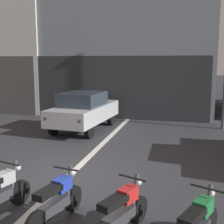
# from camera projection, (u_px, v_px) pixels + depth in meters

# --- Properties ---
(ground_plane) EXTENTS (120.00, 120.00, 0.00)m
(ground_plane) POSITION_uv_depth(u_px,v_px,m) (68.00, 177.00, 7.82)
(ground_plane) COLOR #333338
(lane_centre_line) EXTENTS (0.20, 18.00, 0.01)m
(lane_centre_line) POSITION_uv_depth(u_px,v_px,m) (119.00, 128.00, 13.56)
(lane_centre_line) COLOR silver
(lane_centre_line) RESTS_ON ground
(building_mid_block) EXTENTS (10.12, 8.32, 10.25)m
(building_mid_block) POSITION_uv_depth(u_px,v_px,m) (128.00, 26.00, 18.90)
(building_mid_block) COLOR gray
(building_mid_block) RESTS_ON ground
(car_silver_crossing_near) EXTENTS (2.09, 4.23, 1.64)m
(car_silver_crossing_near) POSITION_uv_depth(u_px,v_px,m) (84.00, 110.00, 13.03)
(car_silver_crossing_near) COLOR black
(car_silver_crossing_near) RESTS_ON ground
(motorcycle_blue_row_centre) EXTENTS (0.55, 1.65, 0.98)m
(motorcycle_blue_row_centre) POSITION_uv_depth(u_px,v_px,m) (56.00, 201.00, 5.49)
(motorcycle_blue_row_centre) COLOR black
(motorcycle_blue_row_centre) RESTS_ON ground
(motorcycle_red_row_right_mid) EXTENTS (0.74, 1.57, 0.98)m
(motorcycle_red_row_right_mid) POSITION_uv_depth(u_px,v_px,m) (121.00, 212.00, 5.08)
(motorcycle_red_row_right_mid) COLOR black
(motorcycle_red_row_right_mid) RESTS_ON ground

